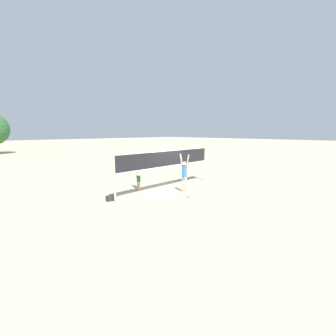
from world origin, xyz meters
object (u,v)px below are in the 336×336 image
at_px(player_blocker, 138,170).
at_px(volleyball, 189,195).
at_px(player_spiker, 184,172).
at_px(gear_bag, 111,198).
at_px(volleyball_net, 168,161).

relative_size(player_blocker, volleyball, 9.50).
height_order(player_spiker, volleyball, player_spiker).
bearing_deg(player_spiker, gear_bag, 68.15).
bearing_deg(volleyball, gear_bag, 143.68).
bearing_deg(volleyball_net, player_spiker, -81.02).
distance_m(volleyball_net, volleyball, 2.63).
relative_size(player_spiker, player_blocker, 0.99).
bearing_deg(player_spiker, player_blocker, 34.47).
bearing_deg(volleyball, player_spiker, 55.97).
bearing_deg(gear_bag, player_blocker, 17.15).
bearing_deg(volleyball_net, player_blocker, 140.77).
bearing_deg(gear_bag, player_spiker, -21.85).
xyz_separation_m(player_blocker, volleyball, (0.99, -3.18, -1.09)).
bearing_deg(volleyball, player_blocker, 107.25).
height_order(volleyball_net, volleyball, volleyball_net).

